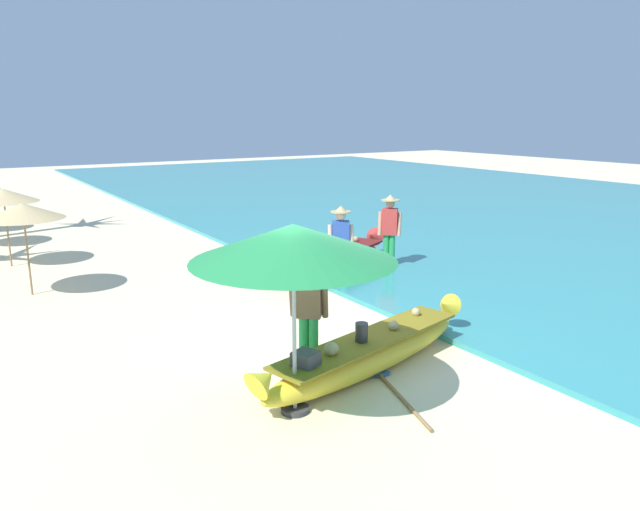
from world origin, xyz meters
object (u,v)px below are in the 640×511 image
at_px(person_vendor_hatted, 341,240).
at_px(person_vendor_assistant, 390,227).
at_px(boat_yellow_foreground, 369,353).
at_px(patio_umbrella_large, 293,243).
at_px(person_tourist_customer, 308,310).
at_px(paddle, 394,390).
at_px(boat_red_midground, 335,262).

relative_size(person_vendor_hatted, person_vendor_assistant, 0.97).
relative_size(boat_yellow_foreground, patio_umbrella_large, 1.78).
distance_m(person_tourist_customer, person_vendor_assistant, 6.27).
distance_m(person_vendor_hatted, paddle, 5.34).
relative_size(boat_red_midground, person_vendor_hatted, 2.31).
bearing_deg(boat_yellow_foreground, patio_umbrella_large, -163.02).
bearing_deg(paddle, person_vendor_assistant, 51.63).
bearing_deg(boat_red_midground, boat_yellow_foreground, -118.92).
height_order(boat_yellow_foreground, person_vendor_hatted, person_vendor_hatted).
bearing_deg(patio_umbrella_large, paddle, -9.72).
relative_size(boat_yellow_foreground, boat_red_midground, 1.09).
bearing_deg(paddle, patio_umbrella_large, 170.28).
bearing_deg(boat_yellow_foreground, boat_red_midground, 61.08).
relative_size(boat_yellow_foreground, person_tourist_customer, 2.62).
bearing_deg(paddle, boat_yellow_foreground, 81.03).
bearing_deg(boat_red_midground, person_vendor_assistant, -10.27).
bearing_deg(paddle, person_vendor_hatted, 63.38).
distance_m(person_vendor_hatted, person_vendor_assistant, 1.84).
relative_size(boat_red_midground, person_tourist_customer, 2.40).
height_order(person_vendor_hatted, patio_umbrella_large, patio_umbrella_large).
distance_m(boat_red_midground, patio_umbrella_large, 6.91).
xyz_separation_m(boat_yellow_foreground, boat_red_midground, (2.63, 4.75, 0.03)).
bearing_deg(person_tourist_customer, boat_red_midground, 51.92).
xyz_separation_m(boat_red_midground, patio_umbrella_large, (-4.14, -5.21, 1.85)).
bearing_deg(patio_umbrella_large, boat_red_midground, 51.57).
xyz_separation_m(patio_umbrella_large, paddle, (1.40, -0.24, -2.14)).
distance_m(boat_red_midground, person_vendor_hatted, 1.11).
xyz_separation_m(person_tourist_customer, patio_umbrella_large, (-0.75, -0.89, 1.21)).
xyz_separation_m(person_vendor_hatted, paddle, (-2.35, -4.69, -0.99)).
relative_size(boat_red_midground, person_vendor_assistant, 2.24).
height_order(boat_red_midground, person_vendor_hatted, person_vendor_hatted).
height_order(boat_red_midground, person_vendor_assistant, person_vendor_assistant).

